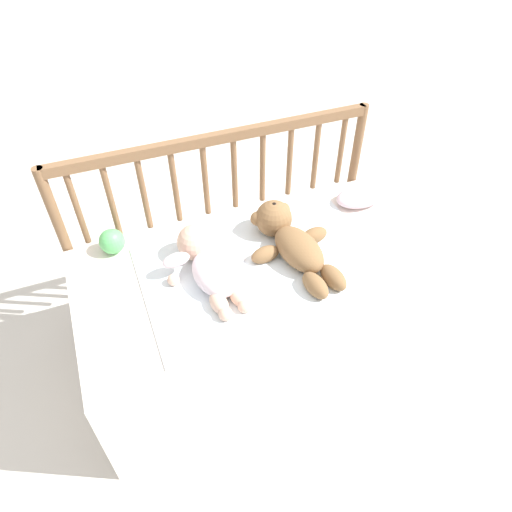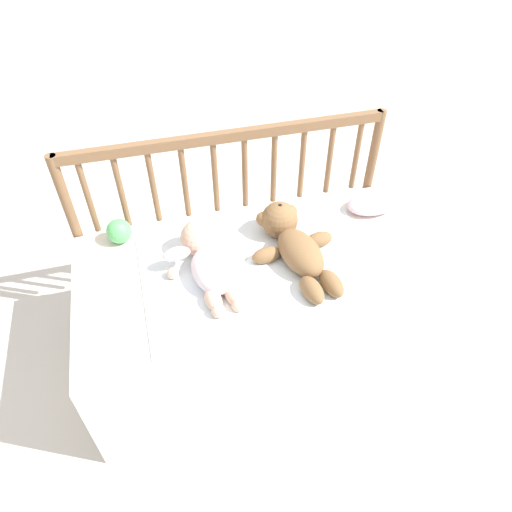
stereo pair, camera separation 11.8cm
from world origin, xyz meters
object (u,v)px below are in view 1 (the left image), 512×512
Objects in this scene: teddy_bear at (291,240)px; toy_ball at (112,241)px; baby at (208,264)px; small_pillow at (360,196)px.

toy_ball is (-0.57, 0.23, -0.01)m from teddy_bear.
teddy_bear is 5.03× the size of toy_ball.
teddy_bear is 0.61m from toy_ball.
teddy_bear reaches higher than baby.
baby reaches higher than toy_ball.
small_pillow is at bearing 22.11° from teddy_bear.
baby is 4.35× the size of toy_ball.
teddy_bear reaches higher than small_pillow.
teddy_bear is at bearing -21.98° from toy_ball.
baby is at bearing -40.67° from toy_ball.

